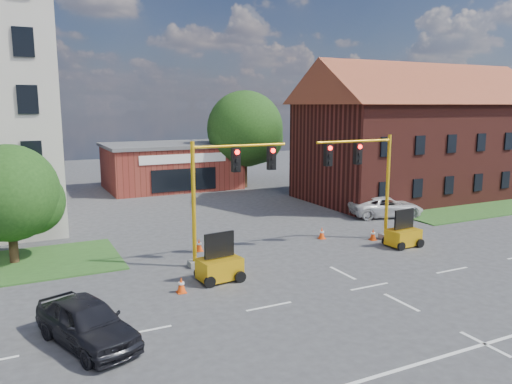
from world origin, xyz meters
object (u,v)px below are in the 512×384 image
pickup_white (386,207)px  sedan_dark (87,322)px  signal_mast_east (366,176)px  signal_mast_west (225,186)px  trailer_west (220,266)px  trailer_east (403,235)px

pickup_white → sedan_dark: 24.53m
signal_mast_east → pickup_white: (5.73, 4.73, -3.20)m
signal_mast_east → sedan_dark: bearing=-159.4°
signal_mast_west → sedan_dark: (-7.55, -6.13, -3.13)m
trailer_west → sedan_dark: 7.32m
sedan_dark → signal_mast_west: bearing=18.9°
trailer_west → trailer_east: bearing=-3.6°
sedan_dark → trailer_west: bearing=10.9°
trailer_east → sedan_dark: (-17.70, -4.39, 0.15)m
signal_mast_west → sedan_dark: signal_mast_west is taller
signal_mast_east → pickup_white: size_ratio=1.19×
trailer_west → trailer_east: size_ratio=1.06×
signal_mast_east → trailer_east: bearing=-50.4°
trailer_west → sedan_dark: (-6.27, -3.78, 0.12)m
signal_mast_west → trailer_west: size_ratio=2.89×
trailer_east → pickup_white: bearing=52.4°
trailer_east → pickup_white: 7.76m
trailer_west → trailer_east: trailer_west is taller
signal_mast_east → trailer_east: (1.43, -1.73, -3.28)m
signal_mast_west → signal_mast_east: bearing=0.0°
signal_mast_west → trailer_east: signal_mast_west is taller
signal_mast_west → sedan_dark: size_ratio=1.34×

